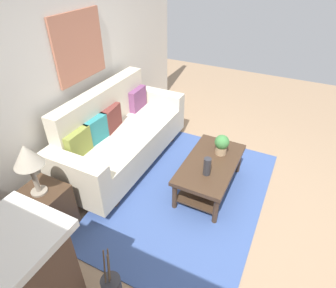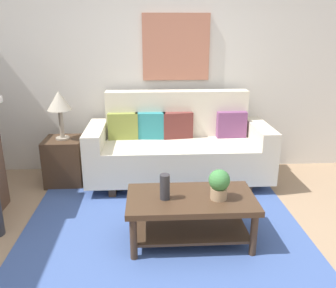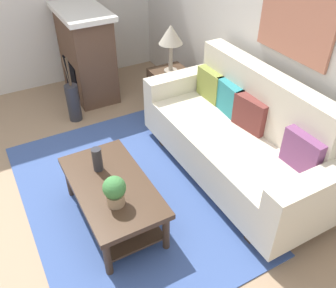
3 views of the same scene
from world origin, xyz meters
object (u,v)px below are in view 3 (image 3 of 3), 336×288
at_px(couch, 237,139).
at_px(floor_vase, 73,103).
at_px(side_table, 170,92).
at_px(framed_painting, 298,11).
at_px(tabletop_vase, 97,159).
at_px(throw_pillow_teal, 230,98).
at_px(throw_pillow_plum, 303,152).
at_px(table_lamp, 171,36).
at_px(throw_pillow_maroon, 251,114).
at_px(fireplace, 86,53).
at_px(coffee_table, 113,194).
at_px(throw_pillow_olive, 211,85).
at_px(potted_plant_tabletop, 115,190).

bearing_deg(couch, floor_vase, -147.95).
distance_m(side_table, floor_vase, 1.21).
height_order(floor_vase, framed_painting, framed_painting).
bearing_deg(couch, tabletop_vase, -99.61).
height_order(throw_pillow_teal, floor_vase, throw_pillow_teal).
relative_size(throw_pillow_plum, side_table, 0.64).
bearing_deg(tabletop_vase, table_lamp, 130.18).
distance_m(throw_pillow_maroon, throw_pillow_plum, 0.66).
height_order(throw_pillow_plum, fireplace, fireplace).
xyz_separation_m(table_lamp, fireplace, (-0.96, -0.74, -0.41)).
distance_m(throw_pillow_teal, coffee_table, 1.51).
relative_size(couch, tabletop_vase, 9.74).
relative_size(couch, framed_painting, 2.59).
distance_m(throw_pillow_olive, throw_pillow_teal, 0.33).
bearing_deg(fireplace, floor_vase, -35.84).
distance_m(throw_pillow_olive, throw_pillow_maroon, 0.66).
relative_size(couch, throw_pillow_maroon, 5.95).
distance_m(couch, coffee_table, 1.31).
xyz_separation_m(throw_pillow_plum, table_lamp, (-2.03, -0.10, 0.31)).
relative_size(table_lamp, fireplace, 0.49).
relative_size(coffee_table, side_table, 1.96).
distance_m(coffee_table, floor_vase, 1.78).
distance_m(side_table, fireplace, 1.24).
bearing_deg(side_table, couch, -1.18).
relative_size(coffee_table, floor_vase, 2.33).
bearing_deg(throw_pillow_teal, throw_pillow_olive, 180.00).
distance_m(throw_pillow_teal, floor_vase, 1.95).
relative_size(throw_pillow_olive, table_lamp, 0.63).
bearing_deg(potted_plant_tabletop, throw_pillow_teal, 110.72).
relative_size(throw_pillow_maroon, table_lamp, 0.63).
xyz_separation_m(couch, framed_painting, (-0.00, 0.47, 1.15)).
distance_m(potted_plant_tabletop, side_table, 2.13).
bearing_deg(potted_plant_tabletop, side_table, 139.20).
relative_size(throw_pillow_olive, coffee_table, 0.33).
distance_m(tabletop_vase, fireplace, 2.19).
height_order(potted_plant_tabletop, side_table, potted_plant_tabletop).
xyz_separation_m(throw_pillow_maroon, floor_vase, (-1.77, -1.23, -0.44)).
xyz_separation_m(coffee_table, tabletop_vase, (-0.23, -0.03, 0.23)).
relative_size(couch, throw_pillow_olive, 5.95).
bearing_deg(tabletop_vase, throw_pillow_maroon, 81.21).
xyz_separation_m(couch, throw_pillow_teal, (-0.33, 0.13, 0.25)).
relative_size(throw_pillow_teal, framed_painting, 0.44).
distance_m(throw_pillow_plum, coffee_table, 1.62).
bearing_deg(throw_pillow_plum, side_table, -177.24).
height_order(throw_pillow_olive, fireplace, fireplace).
distance_m(couch, fireplace, 2.44).
xyz_separation_m(potted_plant_tabletop, fireplace, (-2.56, 0.65, 0.02)).
distance_m(throw_pillow_plum, floor_vase, 2.76).
bearing_deg(throw_pillow_olive, fireplace, -153.42).
xyz_separation_m(couch, tabletop_vase, (-0.23, -1.33, 0.11)).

